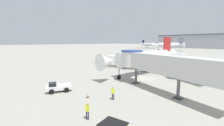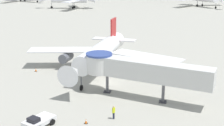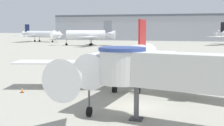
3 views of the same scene
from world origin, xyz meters
The scene contains 11 objects.
ground_plane centered at (0.00, 0.00, 0.00)m, with size 800.00×800.00×0.00m, color #9E9B8E.
main_airplane centered at (-2.56, 4.87, 3.83)m, with size 30.52×25.62×9.02m.
jet_bridge centered at (5.68, -5.23, 4.49)m, with size 19.25×7.36×6.17m.
pushback_tug_white centered at (-4.83, -16.76, 0.68)m, with size 3.47×4.42×1.43m.
traffic_cone_port_wing centered at (-14.71, 3.19, 0.33)m, with size 0.41×0.41×0.68m.
traffic_cone_apron_front centered at (0.67, -14.91, 0.31)m, with size 0.40×0.40×0.66m.
traffic_cone_starboard_wing centered at (9.37, 3.65, 0.38)m, with size 0.48×0.48×0.78m.
ground_crew_marshaller centered at (3.80, -12.95, 1.06)m, with size 0.35×0.41×1.84m.
ground_crew_wing_walker centered at (5.72, -18.43, 1.02)m, with size 0.39×0.37×1.77m.
background_jet_navy_tail centered at (-81.97, 129.31, 4.39)m, with size 30.18×29.48×9.97m.
background_jet_gray_tail centered at (-42.63, 101.02, 4.84)m, with size 27.94×26.86×11.04m.
Camera 1 is at (17.65, -26.46, 7.80)m, focal length 24.00 mm.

